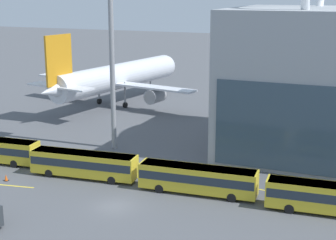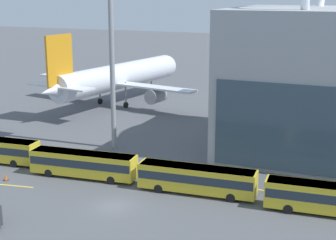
# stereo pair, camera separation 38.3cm
# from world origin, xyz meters

# --- Properties ---
(ground_plane) EXTENTS (440.00, 440.00, 0.00)m
(ground_plane) POSITION_xyz_m (0.00, 0.00, 0.00)
(ground_plane) COLOR #515459
(airliner_at_gate_near) EXTENTS (36.87, 40.04, 14.97)m
(airliner_at_gate_near) POSITION_xyz_m (-23.60, 43.92, 5.53)
(airliner_at_gate_near) COLOR silver
(airliner_at_gate_near) RESTS_ON ground_plane
(shuttle_bus_2) EXTENTS (13.52, 3.83, 3.16)m
(shuttle_bus_2) POSITION_xyz_m (-7.61, 6.22, 1.86)
(shuttle_bus_2) COLOR gold
(shuttle_bus_2) RESTS_ON ground_plane
(shuttle_bus_3) EXTENTS (13.49, 3.53, 3.16)m
(shuttle_bus_3) POSITION_xyz_m (6.89, 6.67, 1.86)
(shuttle_bus_3) COLOR gold
(shuttle_bus_3) RESTS_ON ground_plane
(shuttle_bus_4) EXTENTS (13.49, 3.53, 3.16)m
(shuttle_bus_4) POSITION_xyz_m (21.38, 6.69, 1.86)
(shuttle_bus_4) COLOR gold
(shuttle_bus_4) RESTS_ON ground_plane
(floodlight_mast) EXTENTS (3.18, 3.18, 24.26)m
(floodlight_mast) POSITION_xyz_m (-9.99, 18.41, 16.67)
(floodlight_mast) COLOR gray
(floodlight_mast) RESTS_ON ground_plane
(lane_stripe_0) EXTENTS (11.67, 1.54, 0.01)m
(lane_stripe_0) POSITION_xyz_m (10.53, 10.85, 0.00)
(lane_stripe_0) COLOR yellow
(lane_stripe_0) RESTS_ON ground_plane
(traffic_cone_0) EXTENTS (0.53, 0.53, 0.82)m
(traffic_cone_0) POSITION_xyz_m (-15.70, 1.68, 0.40)
(traffic_cone_0) COLOR black
(traffic_cone_0) RESTS_ON ground_plane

